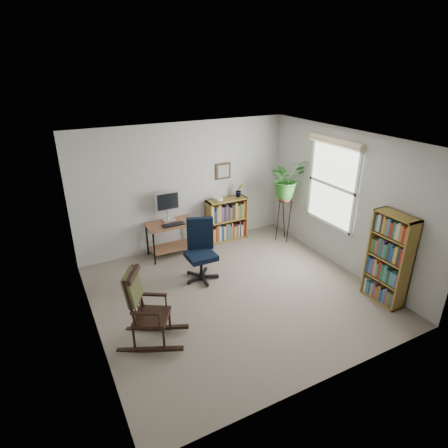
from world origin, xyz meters
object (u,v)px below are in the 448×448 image
office_chair (201,251)px  tall_bookshelf (389,259)px  desk (172,239)px  low_bookshelf (227,219)px  rocking_chair (151,307)px

office_chair → tall_bookshelf: tall_bookshelf is taller
desk → low_bookshelf: size_ratio=1.03×
desk → rocking_chair: 2.40m
rocking_chair → low_bookshelf: 3.22m
low_bookshelf → tall_bookshelf: (1.12, -2.99, 0.27)m
low_bookshelf → tall_bookshelf: bearing=-69.5°
tall_bookshelf → low_bookshelf: bearing=110.5°
office_chair → desk: bearing=118.9°
desk → rocking_chair: size_ratio=0.86×
rocking_chair → low_bookshelf: bearing=-13.9°
rocking_chair → tall_bookshelf: tall_bookshelf is taller
desk → low_bookshelf: low_bookshelf is taller
office_chair → low_bookshelf: 1.61m
office_chair → tall_bookshelf: (2.22, -1.82, 0.18)m
tall_bookshelf → desk: bearing=129.2°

